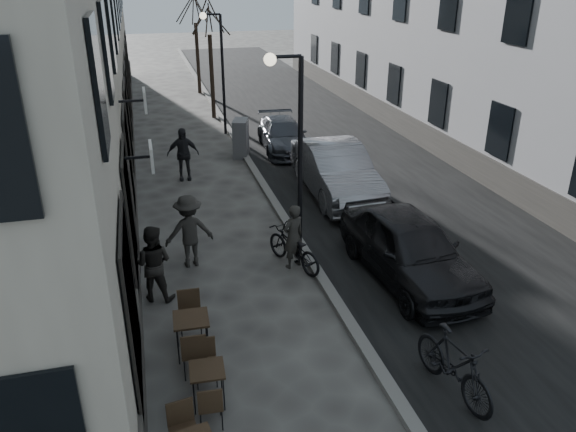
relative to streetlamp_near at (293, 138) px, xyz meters
name	(u,v)px	position (x,y,z in m)	size (l,w,h in m)	color
ground	(401,430)	(0.17, -6.00, -3.16)	(120.00, 120.00, 0.00)	#3E3B38
road	(322,139)	(4.02, 10.00, -3.16)	(7.30, 60.00, 0.00)	black
kerb	(238,144)	(0.37, 10.00, -3.10)	(0.25, 60.00, 0.12)	slate
streetlamp_near	(293,138)	(0.00, 0.00, 0.00)	(0.90, 0.28, 5.09)	black
streetlamp_far	(218,61)	(0.00, 12.00, 0.00)	(0.90, 0.28, 5.09)	black
tree_near	(209,17)	(0.07, 15.00, 1.50)	(2.40, 2.40, 5.70)	black
tree_far	(195,8)	(0.07, 21.00, 1.50)	(2.40, 2.40, 5.70)	black
bistro_set_b	(208,382)	(-2.72, -4.59, -2.73)	(0.61, 1.43, 0.84)	black
bistro_set_c	(192,332)	(-2.84, -3.19, -2.67)	(0.68, 1.62, 0.95)	black
utility_cabinet	(241,138)	(0.26, 8.61, -2.44)	(0.53, 0.96, 1.45)	#5D5D60
bicycle	(293,248)	(-0.09, -0.38, -2.66)	(0.66, 1.90, 1.00)	black
cyclist_rider	(293,237)	(-0.09, -0.38, -2.34)	(0.60, 0.39, 1.63)	#2B2925
pedestrian_near	(153,263)	(-3.43, -1.00, -2.28)	(0.85, 0.67, 1.76)	black
pedestrian_mid	(189,231)	(-2.52, 0.36, -2.24)	(1.19, 0.68, 1.84)	#292724
pedestrian_far	(183,154)	(-2.12, 6.55, -2.24)	(1.08, 0.45, 1.84)	black
car_near	(409,247)	(2.38, -1.59, -2.36)	(1.88, 4.67, 1.59)	black
car_mid	(336,170)	(2.47, 3.86, -2.33)	(1.77, 5.06, 1.67)	gray
car_far	(283,135)	(2.05, 9.00, -2.55)	(1.71, 4.20, 1.22)	#3A3E45
moped	(454,365)	(1.37, -5.41, -2.57)	(0.56, 1.98, 1.19)	black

